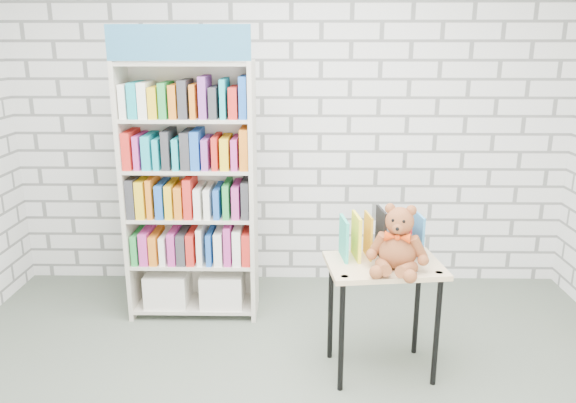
{
  "coord_description": "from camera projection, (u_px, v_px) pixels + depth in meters",
  "views": [
    {
      "loc": [
        0.05,
        -2.51,
        1.97
      ],
      "look_at": [
        -0.01,
        0.95,
        0.98
      ],
      "focal_mm": 35.0,
      "sensor_mm": 36.0,
      "label": 1
    }
  ],
  "objects": [
    {
      "name": "room_shell",
      "position": [
        286.0,
        86.0,
        2.47
      ],
      "size": [
        4.52,
        4.02,
        2.81
      ],
      "color": "silver",
      "rests_on": "ground"
    },
    {
      "name": "bookshelf",
      "position": [
        191.0,
        190.0,
        4.01
      ],
      "size": [
        0.93,
        0.36,
        2.08
      ],
      "color": "beige",
      "rests_on": "ground"
    },
    {
      "name": "display_table",
      "position": [
        384.0,
        279.0,
        3.33
      ],
      "size": [
        0.71,
        0.54,
        0.72
      ],
      "color": "#DCB784",
      "rests_on": "ground"
    },
    {
      "name": "table_books",
      "position": [
        381.0,
        235.0,
        3.37
      ],
      "size": [
        0.49,
        0.26,
        0.28
      ],
      "color": "#2AB99A",
      "rests_on": "display_table"
    },
    {
      "name": "teddy_bear",
      "position": [
        398.0,
        244.0,
        3.17
      ],
      "size": [
        0.35,
        0.34,
        0.38
      ],
      "color": "brown",
      "rests_on": "display_table"
    }
  ]
}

